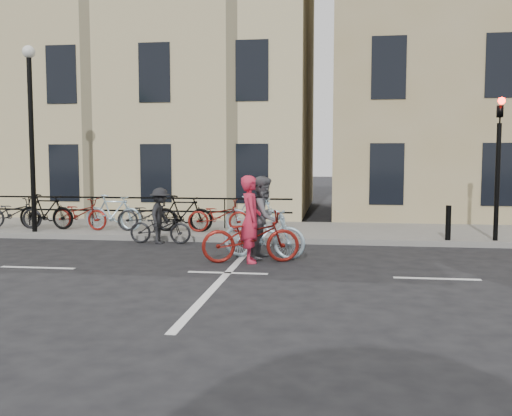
# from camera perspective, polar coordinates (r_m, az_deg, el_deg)

# --- Properties ---
(ground) EXTENTS (120.00, 120.00, 0.00)m
(ground) POSITION_cam_1_polar(r_m,az_deg,el_deg) (11.34, -2.85, -6.52)
(ground) COLOR black
(ground) RESTS_ON ground
(sidewalk) EXTENTS (46.00, 4.00, 0.15)m
(sidewalk) POSITION_cam_1_polar(r_m,az_deg,el_deg) (18.10, -11.82, -2.05)
(sidewalk) COLOR slate
(sidewalk) RESTS_ON ground
(building_west) EXTENTS (20.00, 10.00, 10.00)m
(building_west) POSITION_cam_1_polar(r_m,az_deg,el_deg) (26.51, -17.23, 11.03)
(building_west) COLOR beige
(building_west) RESTS_ON sidewalk
(traffic_light) EXTENTS (0.18, 0.30, 3.90)m
(traffic_light) POSITION_cam_1_polar(r_m,az_deg,el_deg) (15.81, 23.09, 5.29)
(traffic_light) COLOR black
(traffic_light) RESTS_ON sidewalk
(lamp_post) EXTENTS (0.36, 0.36, 5.28)m
(lamp_post) POSITION_cam_1_polar(r_m,az_deg,el_deg) (17.59, -21.60, 8.65)
(lamp_post) COLOR black
(lamp_post) RESTS_ON sidewalk
(bollard_east) EXTENTS (0.14, 0.14, 0.90)m
(bollard_east) POSITION_cam_1_polar(r_m,az_deg,el_deg) (15.54, 18.67, -1.41)
(bollard_east) COLOR black
(bollard_east) RESTS_ON sidewalk
(parked_bikes) EXTENTS (9.35, 1.23, 1.05)m
(parked_bikes) POSITION_cam_1_polar(r_m,az_deg,el_deg) (17.10, -12.52, -0.55)
(parked_bikes) COLOR black
(parked_bikes) RESTS_ON sidewalk
(cyclist_pink) EXTENTS (2.24, 1.22, 1.89)m
(cyclist_pink) POSITION_cam_1_polar(r_m,az_deg,el_deg) (12.38, -0.54, -2.46)
(cyclist_pink) COLOR maroon
(cyclist_pink) RESTS_ON ground
(cyclist_grey) EXTENTS (1.99, 1.02, 1.86)m
(cyclist_grey) POSITION_cam_1_polar(r_m,az_deg,el_deg) (12.86, 0.78, -1.74)
(cyclist_grey) COLOR #9CBCCC
(cyclist_grey) RESTS_ON ground
(cyclist_dark) EXTENTS (1.68, 0.97, 1.49)m
(cyclist_dark) POSITION_cam_1_polar(r_m,az_deg,el_deg) (15.33, -9.55, -1.36)
(cyclist_dark) COLOR black
(cyclist_dark) RESTS_ON ground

